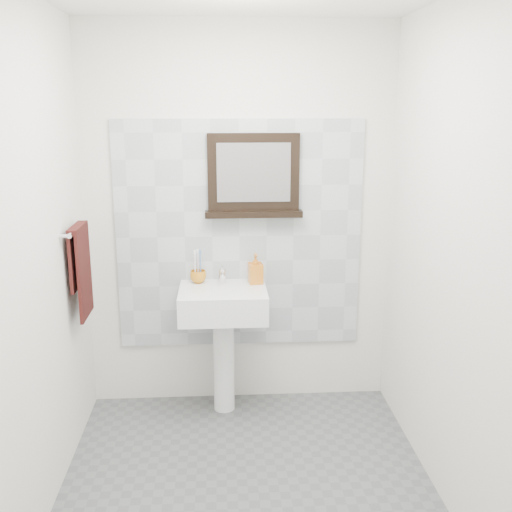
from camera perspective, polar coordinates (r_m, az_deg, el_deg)
The scene contains 13 objects.
floor at distance 3.39m, azimuth -0.75°, elevation -21.66°, with size 2.00×2.20×0.01m, color #585A5D.
back_wall at distance 3.91m, azimuth -1.61°, elevation 3.39°, with size 2.00×0.01×2.50m, color silver.
front_wall at distance 1.80m, azimuth 0.88°, elevation -9.93°, with size 2.00×0.01×2.50m, color silver.
left_wall at distance 2.97m, azimuth -20.50°, elevation -1.07°, with size 0.01×2.20×2.50m, color silver.
right_wall at distance 3.05m, azimuth 18.26°, elevation -0.46°, with size 0.01×2.20×2.50m, color silver.
splashback at distance 3.92m, azimuth -1.59°, elevation 1.92°, with size 1.60×0.02×1.50m, color #B1BBC0.
pedestal_sink at distance 3.84m, azimuth -3.15°, elevation -5.70°, with size 0.55×0.44×0.96m.
toothbrush_cup at distance 3.90m, azimuth -5.53°, elevation -1.97°, with size 0.10×0.10×0.08m, color orange.
toothbrushes at distance 3.88m, azimuth -5.56°, elevation -0.80°, with size 0.05×0.04×0.21m.
soap_dispenser at distance 3.86m, azimuth -0.05°, elevation -1.21°, with size 0.09×0.09×0.20m, color #C14D16.
framed_mirror at distance 3.83m, azimuth -0.24°, elevation 7.49°, with size 0.62×0.11×0.53m.
towel_bar at distance 3.59m, azimuth -16.70°, elevation 2.50°, with size 0.07×0.40×0.03m.
hand_towel at distance 3.63m, azimuth -16.36°, elevation -0.74°, with size 0.06×0.30×0.55m.
Camera 1 is at (-0.13, -2.74, 1.99)m, focal length 42.00 mm.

